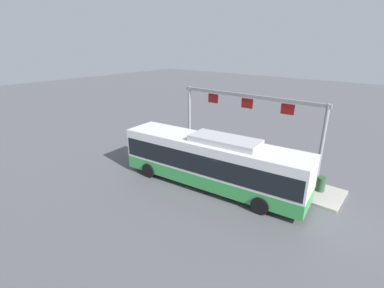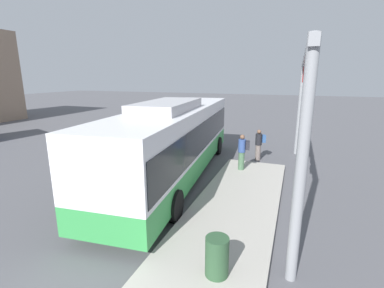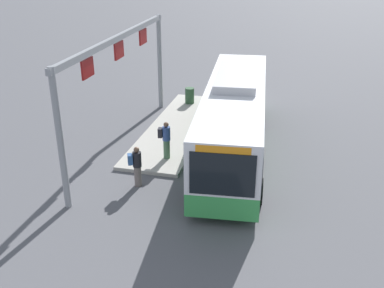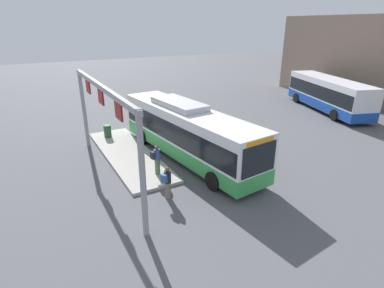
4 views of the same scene
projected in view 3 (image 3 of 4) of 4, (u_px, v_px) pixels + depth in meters
ground_plane at (233, 153)px, 20.76m from camera, size 120.00×120.00×0.00m
platform_curb at (178, 128)px, 23.27m from camera, size 10.00×2.80×0.16m
bus_main at (234, 116)px, 20.01m from camera, size 12.09×3.68×3.46m
person_boarding at (136, 165)px, 17.68m from camera, size 0.51×0.60×1.67m
person_waiting_near at (166, 139)px, 19.58m from camera, size 0.38×0.56×1.67m
platform_sign_gantry at (120, 65)px, 19.91m from camera, size 11.37×0.24×5.20m
trash_bin at (190, 96)px, 26.32m from camera, size 0.52×0.52×0.90m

